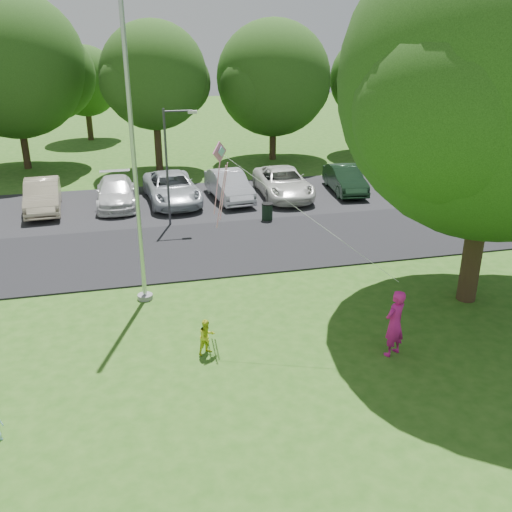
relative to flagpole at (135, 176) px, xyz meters
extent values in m
plane|color=#2A5817|center=(3.50, -5.00, -4.17)|extent=(120.00, 120.00, 0.00)
cube|color=black|center=(3.50, 4.00, -4.14)|extent=(60.00, 6.00, 0.06)
cube|color=black|center=(3.50, 10.50, -4.14)|extent=(42.00, 7.00, 0.06)
cylinder|color=#B7BABF|center=(0.00, 0.00, 0.83)|extent=(0.14, 0.14, 10.00)
cylinder|color=gray|center=(0.00, 0.00, -4.09)|extent=(0.50, 0.50, 0.16)
cylinder|color=#3F3F44|center=(1.53, 7.23, -1.58)|extent=(0.10, 0.10, 5.18)
cylinder|color=#3F3F44|center=(2.14, 7.21, 0.88)|extent=(1.21, 0.11, 0.07)
cube|color=silver|center=(2.74, 7.19, 0.82)|extent=(0.39, 0.20, 0.12)
cylinder|color=black|center=(5.96, 6.86, -3.77)|extent=(0.49, 0.49, 0.79)
cylinder|color=black|center=(5.96, 6.86, -3.36)|extent=(0.52, 0.52, 0.04)
cylinder|color=#332316|center=(10.34, -2.49, -2.30)|extent=(0.62, 0.62, 3.73)
sphere|color=#1A3C10|center=(10.34, -2.49, 2.81)|extent=(9.28, 9.28, 9.28)
sphere|color=#1A3C10|center=(8.49, -3.65, 2.35)|extent=(5.57, 5.57, 5.57)
sphere|color=#1A3C10|center=(8.04, -3.49, 2.17)|extent=(4.83, 4.83, 4.83)
cylinder|color=#332316|center=(-6.10, 20.24, -2.57)|extent=(0.44, 0.44, 3.19)
sphere|color=#1A3C10|center=(-6.10, 20.24, 2.00)|extent=(8.50, 8.50, 8.50)
sphere|color=#1A3C10|center=(-4.18, 21.09, 1.37)|extent=(5.53, 5.53, 5.53)
cylinder|color=#332316|center=(1.92, 17.90, -2.45)|extent=(0.44, 0.44, 3.43)
sphere|color=#1A3C10|center=(1.92, 17.90, 1.45)|extent=(6.27, 6.27, 6.27)
sphere|color=#1A3C10|center=(3.33, 18.53, 0.98)|extent=(4.07, 4.07, 4.07)
sphere|color=#1A3C10|center=(0.66, 17.12, 1.14)|extent=(3.76, 3.76, 3.76)
cylinder|color=#332316|center=(9.53, 19.17, -2.84)|extent=(0.44, 0.44, 2.66)
sphere|color=#1A3C10|center=(9.53, 19.17, 1.03)|extent=(7.27, 7.27, 7.27)
sphere|color=#1A3C10|center=(11.16, 19.89, 0.49)|extent=(4.72, 4.72, 4.72)
sphere|color=#1A3C10|center=(8.07, 18.26, 0.67)|extent=(4.36, 4.36, 4.36)
cylinder|color=#332316|center=(16.62, 19.89, -2.66)|extent=(0.44, 0.44, 3.02)
sphere|color=#1A3C10|center=(16.62, 19.89, 0.84)|extent=(5.67, 5.67, 5.67)
sphere|color=#1A3C10|center=(17.89, 20.46, 0.41)|extent=(3.68, 3.68, 3.68)
sphere|color=#1A3C10|center=(15.48, 19.18, 0.55)|extent=(3.40, 3.40, 3.40)
cylinder|color=#332316|center=(25.42, 17.25, -2.45)|extent=(0.44, 0.44, 3.42)
sphere|color=#1A3C10|center=(23.67, 16.15, 1.89)|extent=(5.26, 5.26, 5.26)
cylinder|color=#332316|center=(-2.50, 29.00, -2.87)|extent=(0.44, 0.44, 2.60)
sphere|color=#1A3C10|center=(-2.50, 29.00, 0.25)|extent=(5.20, 5.20, 5.20)
sphere|color=#1A3C10|center=(-1.33, 29.52, -0.14)|extent=(3.38, 3.38, 3.38)
sphere|color=#1A3C10|center=(-3.54, 28.35, -0.01)|extent=(3.12, 3.12, 3.12)
cylinder|color=#332316|center=(21.50, 28.50, -2.87)|extent=(0.44, 0.44, 2.60)
sphere|color=#1A3C10|center=(21.50, 28.50, 0.25)|extent=(5.20, 5.20, 5.20)
sphere|color=#1A3C10|center=(22.67, 29.02, -0.14)|extent=(3.38, 3.38, 3.38)
sphere|color=#1A3C10|center=(20.46, 27.85, -0.01)|extent=(3.12, 3.12, 3.12)
imported|color=#C6B793|center=(-4.19, 10.70, -3.36)|extent=(1.86, 4.60, 1.49)
imported|color=silver|center=(-0.76, 10.74, -3.44)|extent=(1.89, 4.59, 1.33)
imported|color=#B2B7BF|center=(1.99, 10.67, -3.38)|extent=(2.76, 5.38, 1.45)
imported|color=silver|center=(4.88, 10.45, -3.38)|extent=(1.97, 4.54, 1.45)
imported|color=silver|center=(7.72, 10.37, -3.38)|extent=(2.58, 5.29, 1.45)
imported|color=black|center=(11.16, 10.37, -3.42)|extent=(1.84, 4.31, 1.38)
imported|color=#C81A84|center=(6.43, -5.03, -3.20)|extent=(0.84, 0.73, 1.94)
imported|color=#C4D321|center=(1.48, -3.80, -3.65)|extent=(0.63, 0.58, 1.04)
cube|color=pink|center=(2.26, -2.07, 1.06)|extent=(0.46, 0.42, 0.58)
cube|color=#8CC6E5|center=(2.31, -2.10, 1.08)|extent=(0.23, 0.21, 0.28)
cylinder|color=white|center=(4.35, -3.55, -0.46)|extent=(4.18, 2.98, 3.04)
cylinder|color=pink|center=(2.16, -2.07, 0.03)|extent=(0.19, 0.25, 1.55)
cylinder|color=pink|center=(2.36, -2.02, -0.10)|extent=(0.22, 0.41, 1.77)
cylinder|color=pink|center=(2.26, -2.15, -0.22)|extent=(0.24, 0.60, 1.98)
camera|label=1|loc=(-0.38, -17.34, 4.34)|focal=40.00mm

